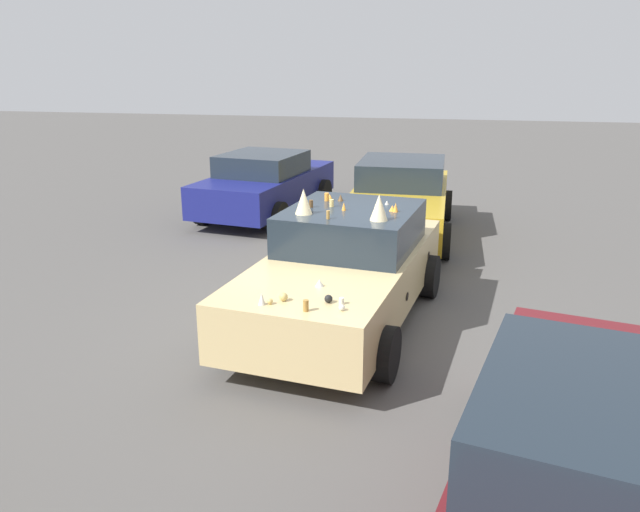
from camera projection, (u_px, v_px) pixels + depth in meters
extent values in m
plane|color=#514F4C|center=(342.00, 322.00, 8.31)|extent=(60.00, 60.00, 0.00)
cube|color=#D8BC7F|center=(343.00, 279.00, 8.12)|extent=(4.51, 2.34, 0.68)
cube|color=#1E2833|center=(352.00, 227.00, 8.28)|extent=(2.02, 1.86, 0.52)
cylinder|color=black|center=(385.00, 354.00, 6.72)|extent=(0.64, 0.30, 0.62)
cylinder|color=black|center=(233.00, 331.00, 7.30)|extent=(0.64, 0.30, 0.62)
cylinder|color=black|center=(430.00, 276.00, 9.13)|extent=(0.64, 0.30, 0.62)
cylinder|color=black|center=(313.00, 263.00, 9.70)|extent=(0.64, 0.30, 0.62)
ellipsoid|color=black|center=(429.00, 256.00, 8.97)|extent=(0.15, 0.04, 0.11)
ellipsoid|color=black|center=(303.00, 264.00, 9.24)|extent=(0.17, 0.04, 0.11)
ellipsoid|color=black|center=(297.00, 251.00, 8.97)|extent=(0.12, 0.04, 0.12)
ellipsoid|color=black|center=(248.00, 298.00, 7.55)|extent=(0.12, 0.04, 0.14)
ellipsoid|color=black|center=(287.00, 274.00, 8.69)|extent=(0.15, 0.04, 0.09)
ellipsoid|color=black|center=(432.00, 262.00, 9.36)|extent=(0.14, 0.04, 0.11)
ellipsoid|color=black|center=(246.00, 311.00, 7.53)|extent=(0.18, 0.04, 0.12)
ellipsoid|color=black|center=(258.00, 285.00, 7.78)|extent=(0.20, 0.05, 0.15)
ellipsoid|color=black|center=(226.00, 323.00, 7.06)|extent=(0.17, 0.04, 0.10)
ellipsoid|color=black|center=(407.00, 297.00, 7.69)|extent=(0.14, 0.04, 0.10)
cylinder|color=silver|center=(342.00, 301.00, 6.37)|extent=(0.07, 0.07, 0.07)
sphere|color=tan|center=(283.00, 297.00, 6.46)|extent=(0.09, 0.09, 0.09)
cone|color=silver|center=(319.00, 283.00, 6.87)|extent=(0.13, 0.13, 0.08)
sphere|color=silver|center=(342.00, 308.00, 6.21)|extent=(0.06, 0.06, 0.06)
sphere|color=black|center=(328.00, 299.00, 6.41)|extent=(0.08, 0.08, 0.08)
cone|color=silver|center=(262.00, 299.00, 6.35)|extent=(0.08, 0.08, 0.13)
sphere|color=tan|center=(270.00, 301.00, 6.38)|extent=(0.06, 0.06, 0.06)
cylinder|color=#A87A38|center=(306.00, 306.00, 6.19)|extent=(0.08, 0.08, 0.12)
cone|color=#51381E|center=(341.00, 198.00, 8.62)|extent=(0.11, 0.11, 0.09)
cone|color=gray|center=(387.00, 202.00, 8.42)|extent=(0.09, 0.09, 0.05)
cylinder|color=orange|center=(327.00, 197.00, 8.62)|extent=(0.07, 0.07, 0.11)
cone|color=orange|center=(396.00, 207.00, 8.00)|extent=(0.08, 0.08, 0.12)
cone|color=orange|center=(344.00, 206.00, 8.08)|extent=(0.06, 0.06, 0.11)
cylinder|color=#51381E|center=(311.00, 204.00, 8.25)|extent=(0.08, 0.08, 0.10)
cylinder|color=#A87A38|center=(328.00, 215.00, 7.64)|extent=(0.04, 0.04, 0.10)
cylinder|color=tan|center=(332.00, 203.00, 8.28)|extent=(0.07, 0.07, 0.10)
cone|color=orange|center=(392.00, 208.00, 8.04)|extent=(0.10, 0.10, 0.08)
cone|color=orange|center=(330.00, 196.00, 8.77)|extent=(0.07, 0.07, 0.06)
cone|color=beige|center=(379.00, 207.00, 7.55)|extent=(0.22, 0.22, 0.32)
cone|color=beige|center=(304.00, 201.00, 7.86)|extent=(0.22, 0.22, 0.32)
cube|color=navy|center=(266.00, 188.00, 13.90)|extent=(4.36, 2.32, 0.67)
cube|color=#1E2833|center=(262.00, 164.00, 13.59)|extent=(1.98, 1.82, 0.45)
cylinder|color=black|center=(257.00, 187.00, 15.43)|extent=(0.65, 0.31, 0.62)
cylinder|color=black|center=(323.00, 192.00, 14.84)|extent=(0.65, 0.31, 0.62)
cylinder|color=black|center=(202.00, 210.00, 13.13)|extent=(0.65, 0.31, 0.62)
cylinder|color=black|center=(278.00, 217.00, 12.54)|extent=(0.65, 0.31, 0.62)
cube|color=#5B1419|center=(607.00, 476.00, 4.30)|extent=(4.42, 2.65, 0.68)
cube|color=#1E2833|center=(620.00, 429.00, 3.78)|extent=(2.16, 2.02, 0.53)
cylinder|color=black|center=(496.00, 398.00, 5.87)|extent=(0.64, 0.34, 0.60)
cube|color=gold|center=(399.00, 205.00, 12.27)|extent=(4.59, 1.77, 0.65)
cube|color=#1E2833|center=(402.00, 172.00, 12.47)|extent=(1.92, 1.63, 0.50)
cylinder|color=black|center=(444.00, 241.00, 10.85)|extent=(0.64, 0.22, 0.64)
cylinder|color=black|center=(341.00, 235.00, 11.20)|extent=(0.64, 0.22, 0.64)
cylinder|color=black|center=(446.00, 205.00, 13.50)|extent=(0.64, 0.22, 0.64)
cylinder|color=black|center=(363.00, 202.00, 13.85)|extent=(0.64, 0.22, 0.64)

